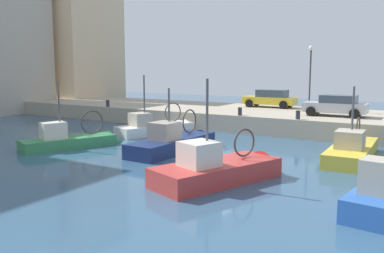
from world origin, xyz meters
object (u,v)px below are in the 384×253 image
(fishing_boat_green, at_px, (75,144))
(mooring_bollard_mid, at_px, (240,111))
(parked_car_yellow, at_px, (270,98))
(quay_streetlamp, at_px, (310,67))
(fishing_boat_white, at_px, (159,132))
(fishing_boat_red, at_px, (223,177))
(mooring_bollard_north, at_px, (108,103))
(fishing_boat_navy, at_px, (176,148))
(mooring_bollard_south, at_px, (298,115))
(fishing_boat_yellow, at_px, (353,155))
(parked_car_silver, at_px, (336,105))

(fishing_boat_green, relative_size, mooring_bollard_mid, 11.05)
(parked_car_yellow, distance_m, quay_streetlamp, 4.36)
(fishing_boat_white, distance_m, mooring_bollard_mid, 5.65)
(fishing_boat_red, relative_size, mooring_bollard_north, 11.62)
(fishing_boat_navy, distance_m, parked_car_yellow, 14.03)
(fishing_boat_red, xyz_separation_m, fishing_boat_white, (8.25, 9.14, 0.00))
(parked_car_yellow, distance_m, mooring_bollard_north, 13.38)
(parked_car_yellow, bearing_deg, fishing_boat_red, -164.55)
(mooring_bollard_mid, bearing_deg, fishing_boat_white, 123.91)
(fishing_boat_navy, relative_size, fishing_boat_red, 1.05)
(fishing_boat_green, distance_m, parked_car_yellow, 16.99)
(fishing_boat_navy, xyz_separation_m, mooring_bollard_mid, (7.35, -0.32, 1.35))
(fishing_boat_green, distance_m, mooring_bollard_north, 11.36)
(fishing_boat_green, relative_size, quay_streetlamp, 1.26)
(parked_car_yellow, relative_size, mooring_bollard_south, 7.75)
(fishing_boat_yellow, xyz_separation_m, quay_streetlamp, (9.85, 5.05, 4.33))
(fishing_boat_green, bearing_deg, parked_car_yellow, -18.81)
(parked_car_silver, distance_m, mooring_bollard_mid, 6.40)
(fishing_boat_navy, height_order, quay_streetlamp, quay_streetlamp)
(parked_car_silver, bearing_deg, mooring_bollard_north, 99.66)
(fishing_boat_red, height_order, mooring_bollard_south, fishing_boat_red)
(fishing_boat_green, distance_m, mooring_bollard_south, 13.66)
(fishing_boat_yellow, height_order, mooring_bollard_mid, fishing_boat_yellow)
(parked_car_silver, height_order, mooring_bollard_north, parked_car_silver)
(fishing_boat_yellow, distance_m, fishing_boat_red, 7.94)
(fishing_boat_white, height_order, parked_car_silver, fishing_boat_white)
(fishing_boat_navy, xyz_separation_m, parked_car_yellow, (13.92, 0.04, 1.80))
(mooring_bollard_south, height_order, mooring_bollard_north, same)
(fishing_boat_yellow, height_order, fishing_boat_red, fishing_boat_red)
(fishing_boat_white, relative_size, parked_car_yellow, 1.48)
(fishing_boat_navy, relative_size, parked_car_yellow, 1.58)
(mooring_bollard_mid, bearing_deg, quay_streetlamp, -28.54)
(fishing_boat_red, height_order, parked_car_silver, fishing_boat_red)
(parked_car_silver, distance_m, mooring_bollard_south, 3.45)
(mooring_bollard_south, distance_m, mooring_bollard_mid, 4.00)
(quay_streetlamp, bearing_deg, fishing_boat_white, 138.80)
(fishing_boat_yellow, xyz_separation_m, fishing_boat_red, (-7.11, 3.54, -0.00))
(fishing_boat_yellow, relative_size, mooring_bollard_mid, 12.61)
(fishing_boat_red, distance_m, parked_car_yellow, 18.63)
(fishing_boat_navy, bearing_deg, quay_streetlamp, -14.61)
(mooring_bollard_mid, bearing_deg, fishing_boat_navy, 177.53)
(fishing_boat_navy, height_order, mooring_bollard_south, fishing_boat_navy)
(mooring_bollard_north, bearing_deg, parked_car_yellow, -60.58)
(mooring_bollard_mid, relative_size, mooring_bollard_north, 1.00)
(mooring_bollard_mid, height_order, quay_streetlamp, quay_streetlamp)
(fishing_boat_red, relative_size, parked_car_yellow, 1.50)
(fishing_boat_navy, distance_m, mooring_bollard_north, 13.87)
(fishing_boat_green, bearing_deg, parked_car_silver, -42.63)
(fishing_boat_navy, relative_size, mooring_bollard_south, 12.21)
(fishing_boat_white, bearing_deg, fishing_boat_red, -132.07)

